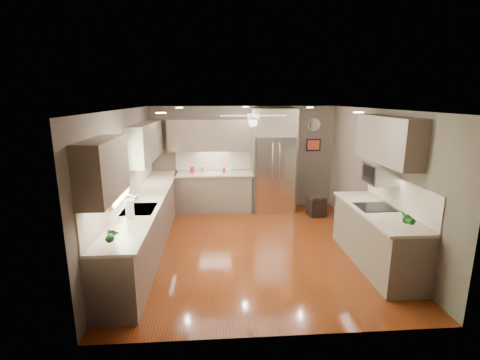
{
  "coord_description": "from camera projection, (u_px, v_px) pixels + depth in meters",
  "views": [
    {
      "loc": [
        -0.69,
        -5.95,
        2.69
      ],
      "look_at": [
        -0.21,
        0.6,
        1.13
      ],
      "focal_mm": 26.0,
      "sensor_mm": 36.0,
      "label": 1
    }
  ],
  "objects": [
    {
      "name": "paper_towel",
      "position": [
        130.0,
        209.0,
        5.14
      ],
      "size": [
        0.12,
        0.12,
        0.31
      ],
      "color": "white",
      "rests_on": "left_run"
    },
    {
      "name": "microwave",
      "position": [
        381.0,
        173.0,
        5.71
      ],
      "size": [
        0.43,
        0.55,
        0.34
      ],
      "color": "silver",
      "rests_on": "wall_right"
    },
    {
      "name": "soap_bottle",
      "position": [
        135.0,
        198.0,
        5.93
      ],
      "size": [
        0.09,
        0.1,
        0.17
      ],
      "primitive_type": "imported",
      "rotation": [
        0.0,
        0.0,
        -0.23
      ],
      "color": "white",
      "rests_on": "left_run"
    },
    {
      "name": "potted_plant_right",
      "position": [
        406.0,
        218.0,
        4.73
      ],
      "size": [
        0.18,
        0.15,
        0.3
      ],
      "primitive_type": "imported",
      "rotation": [
        0.0,
        0.0,
        0.14
      ],
      "color": "#1B6123",
      "rests_on": "right_run"
    },
    {
      "name": "wall_back",
      "position": [
        243.0,
        158.0,
        8.59
      ],
      "size": [
        4.5,
        0.0,
        4.5
      ],
      "primitive_type": "plane",
      "rotation": [
        1.57,
        0.0,
        0.0
      ],
      "color": "brown",
      "rests_on": "ground"
    },
    {
      "name": "potted_plant_left",
      "position": [
        110.0,
        236.0,
        4.12
      ],
      "size": [
        0.17,
        0.12,
        0.31
      ],
      "primitive_type": "imported",
      "rotation": [
        0.0,
        0.0,
        0.07
      ],
      "color": "#1B6123",
      "rests_on": "left_run"
    },
    {
      "name": "right_run",
      "position": [
        376.0,
        236.0,
        5.7
      ],
      "size": [
        0.7,
        2.2,
        1.45
      ],
      "color": "brown",
      "rests_on": "ground"
    },
    {
      "name": "bowl",
      "position": [
        228.0,
        172.0,
        8.32
      ],
      "size": [
        0.21,
        0.21,
        0.05
      ],
      "primitive_type": "imported",
      "rotation": [
        0.0,
        0.0,
        0.02
      ],
      "color": "beige",
      "rests_on": "back_run"
    },
    {
      "name": "back_run",
      "position": [
        214.0,
        191.0,
        8.42
      ],
      "size": [
        1.85,
        0.65,
        1.45
      ],
      "color": "brown",
      "rests_on": "ground"
    },
    {
      "name": "stool",
      "position": [
        316.0,
        206.0,
        8.09
      ],
      "size": [
        0.41,
        0.41,
        0.45
      ],
      "color": "black",
      "rests_on": "ground"
    },
    {
      "name": "wall_front",
      "position": [
        281.0,
        235.0,
        3.73
      ],
      "size": [
        4.5,
        0.0,
        4.5
      ],
      "primitive_type": "plane",
      "rotation": [
        -1.57,
        0.0,
        0.0
      ],
      "color": "brown",
      "rests_on": "ground"
    },
    {
      "name": "uppers",
      "position": [
        212.0,
        142.0,
        6.65
      ],
      "size": [
        4.5,
        4.7,
        0.95
      ],
      "color": "brown",
      "rests_on": "wall_left"
    },
    {
      "name": "floor",
      "position": [
        254.0,
        246.0,
        6.45
      ],
      "size": [
        5.0,
        5.0,
        0.0
      ],
      "primitive_type": "plane",
      "color": "#492209",
      "rests_on": "ground"
    },
    {
      "name": "window",
      "position": [
        118.0,
        172.0,
        5.45
      ],
      "size": [
        0.05,
        1.12,
        0.92
      ],
      "color": "#BFF2B2",
      "rests_on": "wall_left"
    },
    {
      "name": "canister_b",
      "position": [
        203.0,
        170.0,
        8.29
      ],
      "size": [
        0.11,
        0.11,
        0.14
      ],
      "primitive_type": "cylinder",
      "rotation": [
        0.0,
        0.0,
        -0.3
      ],
      "color": "silver",
      "rests_on": "back_run"
    },
    {
      "name": "ceiling_fan",
      "position": [
        253.0,
        118.0,
        6.2
      ],
      "size": [
        1.18,
        1.18,
        0.32
      ],
      "color": "white",
      "rests_on": "ceiling"
    },
    {
      "name": "canister_d",
      "position": [
        224.0,
        170.0,
        8.32
      ],
      "size": [
        0.1,
        0.1,
        0.12
      ],
      "primitive_type": "cylinder",
      "rotation": [
        0.0,
        0.0,
        0.43
      ],
      "color": "maroon",
      "rests_on": "back_run"
    },
    {
      "name": "recessed_lights",
      "position": [
        250.0,
        109.0,
        6.26
      ],
      "size": [
        2.84,
        3.14,
        0.01
      ],
      "color": "white",
      "rests_on": "ceiling"
    },
    {
      "name": "wall_right",
      "position": [
        377.0,
        179.0,
        6.32
      ],
      "size": [
        0.0,
        5.0,
        5.0
      ],
      "primitive_type": "plane",
      "rotation": [
        1.57,
        0.0,
        -1.57
      ],
      "color": "brown",
      "rests_on": "ground"
    },
    {
      "name": "sink",
      "position": [
        139.0,
        211.0,
        5.62
      ],
      "size": [
        0.5,
        0.7,
        0.32
      ],
      "color": "silver",
      "rests_on": "left_run"
    },
    {
      "name": "wall_clock",
      "position": [
        314.0,
        125.0,
        8.51
      ],
      "size": [
        0.3,
        0.03,
        0.3
      ],
      "color": "white",
      "rests_on": "wall_back"
    },
    {
      "name": "ceiling",
      "position": [
        255.0,
        109.0,
        5.87
      ],
      "size": [
        5.0,
        5.0,
        0.0
      ],
      "primitive_type": "plane",
      "rotation": [
        3.14,
        0.0,
        0.0
      ],
      "color": "white",
      "rests_on": "ground"
    },
    {
      "name": "left_run",
      "position": [
        147.0,
        222.0,
        6.34
      ],
      "size": [
        0.65,
        4.7,
        1.45
      ],
      "color": "brown",
      "rests_on": "ground"
    },
    {
      "name": "framed_print",
      "position": [
        313.0,
        145.0,
        8.62
      ],
      "size": [
        0.36,
        0.03,
        0.3
      ],
      "color": "black",
      "rests_on": "wall_back"
    },
    {
      "name": "canister_a",
      "position": [
        192.0,
        170.0,
        8.25
      ],
      "size": [
        0.11,
        0.11,
        0.15
      ],
      "primitive_type": "cylinder",
      "rotation": [
        0.0,
        0.0,
        -0.27
      ],
      "color": "maroon",
      "rests_on": "back_run"
    },
    {
      "name": "refrigerator",
      "position": [
        273.0,
        162.0,
        8.32
      ],
      "size": [
        1.06,
        0.75,
        2.45
      ],
      "color": "silver",
      "rests_on": "ground"
    },
    {
      "name": "wall_left",
      "position": [
        125.0,
        183.0,
        6.0
      ],
      "size": [
        0.0,
        5.0,
        5.0
      ],
      "primitive_type": "plane",
      "rotation": [
        1.57,
        0.0,
        1.57
      ],
      "color": "brown",
      "rests_on": "ground"
    }
  ]
}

